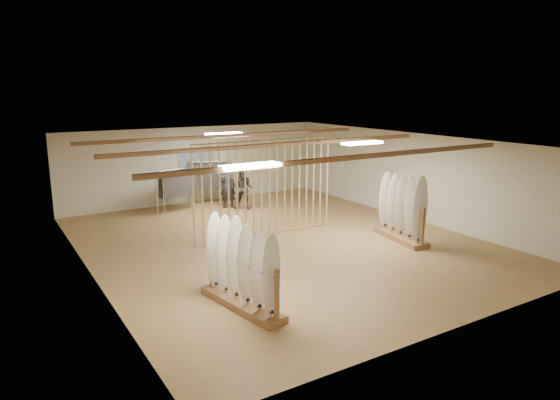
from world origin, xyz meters
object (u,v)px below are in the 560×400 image
clothing_rack_b (210,176)px  rack_left (241,277)px  rack_right (401,217)px  clothing_rack_a (178,183)px  shopper_b (244,186)px  shopper_a (228,184)px

clothing_rack_b → rack_left: bearing=-92.0°
clothing_rack_b → rack_right: bearing=-50.7°
clothing_rack_a → shopper_b: (2.07, -0.92, -0.14)m
clothing_rack_a → clothing_rack_b: (1.47, 0.56, 0.05)m
clothing_rack_b → clothing_rack_a: bearing=-141.2°
rack_right → clothing_rack_b: size_ratio=1.28×
clothing_rack_a → rack_right: bearing=-72.1°
rack_right → clothing_rack_a: 7.68m
rack_left → clothing_rack_a: size_ratio=1.48×
shopper_a → shopper_b: size_ratio=1.02×
clothing_rack_a → shopper_b: 2.27m
clothing_rack_a → shopper_a: (1.71, -0.39, -0.12)m
rack_left → shopper_b: rack_left is taller
rack_left → shopper_a: 8.38m
rack_left → shopper_b: size_ratio=1.32×
clothing_rack_a → clothing_rack_b: 1.57m
rack_right → shopper_a: rack_right is taller
rack_right → clothing_rack_b: rack_right is taller
shopper_a → clothing_rack_a: bearing=2.5°
rack_right → clothing_rack_b: (-2.72, 6.99, 0.40)m
shopper_b → shopper_a: bearing=163.3°
rack_left → clothing_rack_b: size_ratio=1.40×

